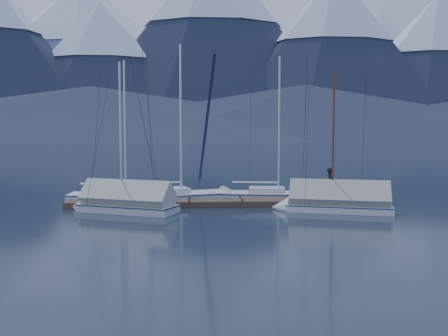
{
  "coord_description": "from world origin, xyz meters",
  "views": [
    {
      "loc": [
        -1.53,
        -25.2,
        4.2
      ],
      "look_at": [
        0.0,
        2.0,
        2.2
      ],
      "focal_mm": 38.0,
      "sensor_mm": 36.0,
      "label": 1
    }
  ],
  "objects_px": {
    "sailboat_covered_far": "(120,204)",
    "person": "(330,184)",
    "sailboat_open_mid": "(190,198)",
    "sailboat_covered_near": "(330,204)",
    "sailboat_open_left": "(134,198)",
    "sailboat_open_right": "(287,197)"
  },
  "relations": [
    {
      "from": "sailboat_open_right",
      "to": "sailboat_covered_near",
      "type": "relative_size",
      "value": 1.19
    },
    {
      "from": "person",
      "to": "sailboat_covered_near",
      "type": "bearing_deg",
      "value": 173.74
    },
    {
      "from": "sailboat_open_left",
      "to": "sailboat_open_mid",
      "type": "distance_m",
      "value": 3.51
    },
    {
      "from": "sailboat_covered_far",
      "to": "sailboat_open_mid",
      "type": "bearing_deg",
      "value": 47.07
    },
    {
      "from": "sailboat_covered_far",
      "to": "person",
      "type": "distance_m",
      "value": 12.04
    },
    {
      "from": "sailboat_covered_far",
      "to": "person",
      "type": "xyz_separation_m",
      "value": [
        11.91,
        1.53,
        0.85
      ]
    },
    {
      "from": "sailboat_open_mid",
      "to": "sailboat_open_right",
      "type": "relative_size",
      "value": 1.07
    },
    {
      "from": "sailboat_open_left",
      "to": "sailboat_open_right",
      "type": "distance_m",
      "value": 9.6
    },
    {
      "from": "sailboat_covered_near",
      "to": "sailboat_covered_far",
      "type": "relative_size",
      "value": 0.95
    },
    {
      "from": "sailboat_covered_near",
      "to": "person",
      "type": "relative_size",
      "value": 4.45
    },
    {
      "from": "sailboat_open_right",
      "to": "sailboat_covered_near",
      "type": "bearing_deg",
      "value": -70.97
    },
    {
      "from": "sailboat_open_right",
      "to": "person",
      "type": "relative_size",
      "value": 5.28
    },
    {
      "from": "sailboat_open_right",
      "to": "person",
      "type": "height_order",
      "value": "sailboat_open_right"
    },
    {
      "from": "person",
      "to": "sailboat_open_mid",
      "type": "bearing_deg",
      "value": 83.95
    },
    {
      "from": "sailboat_open_mid",
      "to": "person",
      "type": "relative_size",
      "value": 5.66
    },
    {
      "from": "person",
      "to": "sailboat_open_left",
      "type": "bearing_deg",
      "value": 87.35
    },
    {
      "from": "sailboat_open_left",
      "to": "person",
      "type": "distance_m",
      "value": 12.07
    },
    {
      "from": "sailboat_open_right",
      "to": "sailboat_covered_far",
      "type": "height_order",
      "value": "sailboat_open_right"
    },
    {
      "from": "sailboat_open_mid",
      "to": "sailboat_covered_far",
      "type": "relative_size",
      "value": 1.21
    },
    {
      "from": "sailboat_open_mid",
      "to": "sailboat_open_right",
      "type": "distance_m",
      "value": 6.1
    },
    {
      "from": "sailboat_open_left",
      "to": "sailboat_covered_far",
      "type": "height_order",
      "value": "sailboat_open_left"
    },
    {
      "from": "sailboat_covered_near",
      "to": "sailboat_covered_far",
      "type": "bearing_deg",
      "value": 177.51
    }
  ]
}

